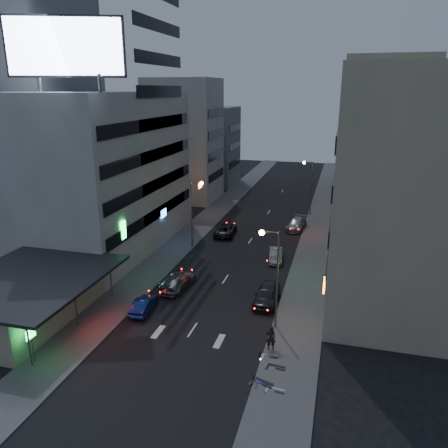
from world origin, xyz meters
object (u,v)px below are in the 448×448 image
at_px(scooter_silver_b, 278,348).
at_px(parked_car_right_mid, 276,255).
at_px(parked_car_left, 226,229).
at_px(person, 271,338).
at_px(parked_car_right_far, 296,224).
at_px(scooter_silver_a, 286,383).
at_px(road_car_blue, 144,305).
at_px(parked_car_right_near, 267,295).
at_px(scooter_black_b, 287,360).
at_px(scooter_blue, 274,377).
at_px(road_car_silver, 177,281).
at_px(scooter_black_a, 275,376).

bearing_deg(scooter_silver_b, parked_car_right_mid, 2.60).
bearing_deg(parked_car_right_mid, parked_car_left, 128.63).
relative_size(parked_car_right_mid, person, 2.10).
distance_m(parked_car_right_far, person, 29.58).
xyz_separation_m(parked_car_right_mid, scooter_silver_a, (4.02, -21.71, -0.00)).
height_order(parked_car_right_far, road_car_blue, parked_car_right_far).
bearing_deg(scooter_silver_b, parked_car_right_near, 8.90).
bearing_deg(scooter_black_b, road_car_blue, 75.16).
xyz_separation_m(person, scooter_black_b, (1.40, -1.84, -0.39)).
bearing_deg(parked_car_left, parked_car_right_far, -155.75).
bearing_deg(scooter_blue, road_car_silver, 36.76).
bearing_deg(road_car_silver, parked_car_left, -86.58).
xyz_separation_m(road_car_blue, scooter_silver_a, (13.10, -7.18, 0.03)).
bearing_deg(parked_car_right_mid, scooter_black_a, -89.17).
xyz_separation_m(parked_car_right_near, person, (1.55, -7.27, 0.26)).
distance_m(road_car_blue, person, 11.80).
bearing_deg(scooter_blue, parked_car_left, 14.32).
height_order(person, scooter_black_a, person).
bearing_deg(road_car_silver, scooter_black_a, 137.68).
relative_size(parked_car_right_near, parked_car_right_mid, 1.19).
bearing_deg(parked_car_right_near, parked_car_right_far, 90.51).
xyz_separation_m(scooter_blue, scooter_black_b, (0.55, 1.95, 0.06)).
relative_size(parked_car_right_mid, scooter_silver_a, 2.28).
relative_size(road_car_blue, person, 2.01).
relative_size(parked_car_right_far, scooter_silver_a, 2.89).
height_order(road_car_blue, scooter_black_b, road_car_blue).
height_order(road_car_silver, scooter_silver_a, road_car_silver).
bearing_deg(parked_car_right_far, parked_car_right_mid, -87.30).
xyz_separation_m(parked_car_left, scooter_silver_b, (10.72, -25.35, -0.08)).
bearing_deg(scooter_silver_a, scooter_black_a, 71.41).
distance_m(parked_car_left, road_car_silver, 16.74).
bearing_deg(parked_car_left, road_car_blue, 82.03).
bearing_deg(parked_car_right_mid, parked_car_right_near, -93.47).
relative_size(parked_car_right_mid, road_car_blue, 1.05).
xyz_separation_m(parked_car_right_far, road_car_blue, (-10.05, -26.60, -0.11)).
distance_m(parked_car_right_near, scooter_silver_a, 11.95).
height_order(scooter_silver_a, scooter_silver_b, scooter_silver_a).
xyz_separation_m(parked_car_left, scooter_black_a, (11.00, -28.66, -0.00)).
distance_m(parked_car_right_mid, parked_car_left, 10.64).
height_order(parked_car_right_mid, scooter_black_a, scooter_black_a).
xyz_separation_m(person, scooter_black_a, (0.94, -3.87, -0.35)).
bearing_deg(scooter_silver_b, scooter_black_b, -156.59).
bearing_deg(parked_car_right_near, scooter_blue, -76.78).
xyz_separation_m(parked_car_right_near, scooter_silver_b, (2.21, -7.83, -0.16)).
bearing_deg(parked_car_right_far, scooter_blue, -78.88).
xyz_separation_m(parked_car_right_near, road_car_silver, (-8.78, 0.79, -0.06)).
distance_m(person, scooter_silver_a, 4.58).
xyz_separation_m(parked_car_right_near, parked_car_right_far, (0.19, 22.28, -0.07)).
bearing_deg(scooter_silver_b, scooter_silver_a, -171.24).
relative_size(road_car_blue, scooter_blue, 2.28).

